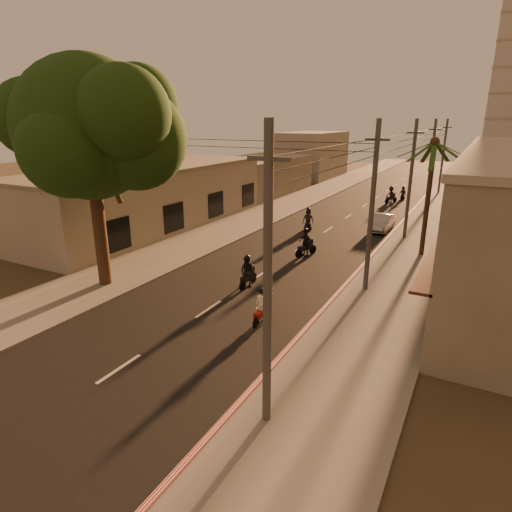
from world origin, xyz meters
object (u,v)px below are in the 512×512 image
Objects in this scene: scooter_red at (262,308)px; scooter_far_a at (308,220)px; scooter_mid_b at (305,243)px; palm_tree at (434,149)px; parked_car at (382,223)px; broadleaf_tree at (96,129)px; scooter_far_b at (391,195)px; scooter_far_c at (403,194)px; scooter_mid_a at (248,273)px.

scooter_far_a is at bearing 102.24° from scooter_red.
scooter_mid_b is (-2.00, 10.39, 0.14)m from scooter_red.
palm_tree reaches higher than parked_car.
scooter_red is at bearing -97.26° from scooter_far_a.
scooter_far_b is at bearing 74.91° from broadleaf_tree.
scooter_mid_b is at bearing -93.83° from scooter_far_c.
scooter_far_b is at bearing 107.24° from palm_tree.
scooter_far_b reaches higher than scooter_far_c.
scooter_mid_a reaches higher than parked_car.
scooter_far_a is at bearing 95.86° from scooter_mid_a.
scooter_mid_b is 0.48× the size of parked_car.
palm_tree is 23.02m from scooter_far_c.
parked_car is at bearing 93.05° from scooter_mid_b.
scooter_far_c is (4.39, 18.68, -0.18)m from scooter_far_a.
scooter_red is 0.89× the size of scooter_mid_b.
scooter_far_c is at bearing 100.47° from scooter_far_b.
broadleaf_tree is 6.82× the size of scooter_red.
scooter_red is 0.89× the size of scooter_far_a.
scooter_mid_b reaches higher than scooter_mid_a.
scooter_red is at bearing -1.46° from broadleaf_tree.
broadleaf_tree is 10.80m from scooter_mid_a.
scooter_far_c reaches higher than parked_car.
scooter_far_a reaches higher than scooter_mid_a.
scooter_far_a is at bearing 72.66° from broadleaf_tree.
scooter_mid_a is 0.98× the size of scooter_far_b.
scooter_mid_a is 13.46m from scooter_far_a.
scooter_red is 35.63m from scooter_far_c.
scooter_red is 20.04m from parked_car.
palm_tree reaches higher than scooter_far_b.
scooter_far_a is 0.48× the size of parked_car.
scooter_far_a is 16.30m from scooter_far_b.
scooter_mid_b is at bearing -66.30° from scooter_far_b.
scooter_red is at bearing -109.60° from palm_tree.
scooter_mid_b is at bearing -91.83° from scooter_far_a.
scooter_mid_b is (-7.02, -3.71, -6.25)m from palm_tree.
scooter_red is 32.86m from scooter_far_b.
scooter_far_a is (-9.40, 2.85, -6.24)m from palm_tree.
scooter_far_c is at bearing 103.10° from palm_tree.
scooter_far_a is 19.19m from scooter_far_c.
palm_tree is 4.12× the size of scooter_far_a.
scooter_mid_a is at bearing -75.40° from scooter_mid_b.
palm_tree is 4.98× the size of scooter_far_c.
scooter_mid_a is 32.16m from scooter_far_c.
broadleaf_tree is at bearing -106.13° from scooter_mid_b.
scooter_far_b is at bearing 107.61° from scooter_mid_b.
scooter_mid_a is 6.84m from scooter_mid_b.
scooter_red is at bearing -58.43° from scooter_mid_b.
scooter_red is at bearing -61.85° from scooter_far_b.
broadleaf_tree is 19.07m from scooter_far_a.
scooter_mid_b reaches higher than scooter_red.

